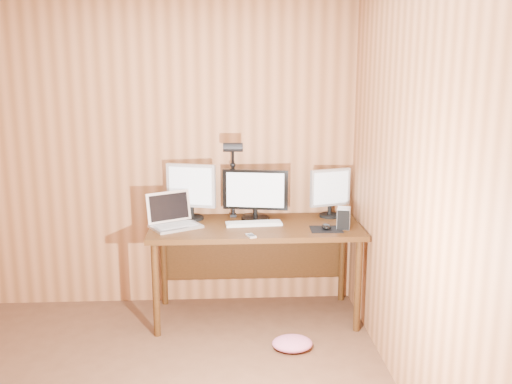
{
  "coord_description": "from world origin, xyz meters",
  "views": [
    {
      "loc": [
        0.7,
        -2.56,
        1.93
      ],
      "look_at": [
        0.93,
        1.58,
        1.02
      ],
      "focal_mm": 40.0,
      "sensor_mm": 36.0,
      "label": 1
    }
  ],
  "objects": [
    {
      "name": "hard_drive",
      "position": [
        1.59,
        1.52,
        0.83
      ],
      "size": [
        0.12,
        0.16,
        0.15
      ],
      "rotation": [
        0.0,
        0.0,
        -0.25
      ],
      "color": "silver",
      "rests_on": "desk"
    },
    {
      "name": "keyboard",
      "position": [
        0.92,
        1.64,
        0.76
      ],
      "size": [
        0.44,
        0.16,
        0.02
      ],
      "rotation": [
        0.0,
        0.0,
        0.08
      ],
      "color": "white",
      "rests_on": "desk"
    },
    {
      "name": "monitor_left",
      "position": [
        0.43,
        1.83,
        0.99
      ],
      "size": [
        0.39,
        0.19,
        0.44
      ],
      "rotation": [
        0.0,
        0.0,
        -0.27
      ],
      "color": "black",
      "rests_on": "desk"
    },
    {
      "name": "fabric_pile",
      "position": [
        1.16,
        1.07,
        0.05
      ],
      "size": [
        0.33,
        0.29,
        0.09
      ],
      "primitive_type": null,
      "rotation": [
        0.0,
        0.0,
        0.24
      ],
      "color": "#D1658A",
      "rests_on": "floor"
    },
    {
      "name": "laptop",
      "position": [
        0.3,
        1.64,
        0.81
      ],
      "size": [
        0.44,
        0.41,
        0.25
      ],
      "rotation": [
        0.0,
        0.0,
        0.51
      ],
      "color": "silver",
      "rests_on": "desk"
    },
    {
      "name": "mousepad",
      "position": [
        1.45,
        1.48,
        0.75
      ],
      "size": [
        0.24,
        0.2,
        0.0
      ],
      "primitive_type": "cube",
      "rotation": [
        0.0,
        0.0,
        -0.04
      ],
      "color": "black",
      "rests_on": "desk"
    },
    {
      "name": "monitor_center",
      "position": [
        0.94,
        1.79,
        0.96
      ],
      "size": [
        0.51,
        0.22,
        0.4
      ],
      "rotation": [
        0.0,
        0.0,
        -0.17
      ],
      "color": "black",
      "rests_on": "desk"
    },
    {
      "name": "phone",
      "position": [
        0.88,
        1.33,
        0.76
      ],
      "size": [
        0.08,
        0.11,
        0.01
      ],
      "rotation": [
        0.0,
        0.0,
        0.33
      ],
      "color": "silver",
      "rests_on": "desk"
    },
    {
      "name": "room_shell",
      "position": [
        0.0,
        0.0,
        1.25
      ],
      "size": [
        4.0,
        4.0,
        4.0
      ],
      "color": "brown",
      "rests_on": "ground"
    },
    {
      "name": "mouse",
      "position": [
        1.45,
        1.48,
        0.77
      ],
      "size": [
        0.1,
        0.13,
        0.04
      ],
      "primitive_type": "ellipsoid",
      "rotation": [
        0.0,
        0.0,
        -0.26
      ],
      "color": "black",
      "rests_on": "mousepad"
    },
    {
      "name": "speaker",
      "position": [
        1.65,
        1.69,
        0.8
      ],
      "size": [
        0.04,
        0.04,
        0.11
      ],
      "primitive_type": "cylinder",
      "color": "black",
      "rests_on": "desk"
    },
    {
      "name": "desk",
      "position": [
        0.93,
        1.7,
        0.63
      ],
      "size": [
        1.6,
        0.7,
        0.75
      ],
      "color": "#3E220C",
      "rests_on": "floor"
    },
    {
      "name": "monitor_right",
      "position": [
        1.54,
        1.84,
        0.96
      ],
      "size": [
        0.34,
        0.16,
        0.39
      ],
      "rotation": [
        0.0,
        0.0,
        0.32
      ],
      "color": "black",
      "rests_on": "desk"
    },
    {
      "name": "desk_lamp",
      "position": [
        0.76,
        1.82,
        1.16
      ],
      "size": [
        0.15,
        0.22,
        0.66
      ],
      "rotation": [
        0.0,
        0.0,
        -0.32
      ],
      "color": "black",
      "rests_on": "desk"
    }
  ]
}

